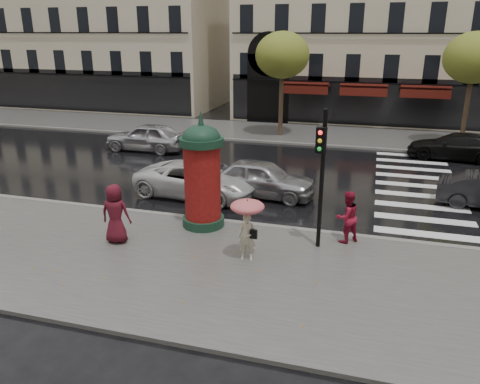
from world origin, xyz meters
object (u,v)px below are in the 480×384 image
(car_far_silver, at_px, (146,137))
(man_burgundy, at_px, (115,214))
(traffic_light, at_px, (321,167))
(car_black, at_px, (455,146))
(woman_umbrella, at_px, (247,220))
(woman_red, at_px, (347,217))
(car_white, at_px, (196,180))
(car_silver, at_px, (262,178))
(morris_column, at_px, (202,173))

(car_far_silver, bearing_deg, man_burgundy, 22.84)
(traffic_light, relative_size, car_black, 0.90)
(woman_umbrella, bearing_deg, car_far_silver, 128.05)
(woman_umbrella, distance_m, man_burgundy, 4.41)
(woman_umbrella, xyz_separation_m, car_black, (7.70, 14.70, -0.69))
(woman_red, bearing_deg, car_white, -65.96)
(man_burgundy, xyz_separation_m, car_far_silver, (-4.89, 11.83, -0.29))
(man_burgundy, bearing_deg, woman_red, -169.89)
(woman_umbrella, distance_m, car_white, 6.43)
(woman_red, bearing_deg, traffic_light, -0.76)
(car_silver, bearing_deg, car_far_silver, 59.62)
(traffic_light, xyz_separation_m, car_far_silver, (-11.21, 10.45, -1.97))
(woman_red, relative_size, car_white, 0.33)
(man_burgundy, bearing_deg, woman_umbrella, 173.52)
(woman_red, bearing_deg, man_burgundy, -23.88)
(car_white, relative_size, car_far_silver, 1.09)
(man_burgundy, distance_m, car_far_silver, 12.80)
(man_burgundy, relative_size, car_black, 0.40)
(woman_red, height_order, traffic_light, traffic_light)
(car_black, bearing_deg, morris_column, -31.18)
(woman_red, relative_size, man_burgundy, 0.88)
(morris_column, height_order, car_silver, morris_column)
(car_black, bearing_deg, woman_umbrella, -20.75)
(car_far_silver, bearing_deg, traffic_light, 47.38)
(woman_red, xyz_separation_m, car_white, (-6.42, 3.13, -0.27))
(woman_umbrella, height_order, traffic_light, traffic_light)
(woman_umbrella, relative_size, traffic_light, 0.44)
(car_white, bearing_deg, morris_column, -148.78)
(woman_red, height_order, morris_column, morris_column)
(car_black, bearing_deg, traffic_light, -16.62)
(car_silver, relative_size, car_far_silver, 0.96)
(car_silver, bearing_deg, car_white, 111.46)
(woman_umbrella, bearing_deg, traffic_light, 36.46)
(morris_column, relative_size, traffic_light, 0.92)
(car_silver, bearing_deg, woman_umbrella, -165.74)
(car_silver, xyz_separation_m, car_white, (-2.66, -0.80, -0.06))
(car_white, bearing_deg, woman_red, -110.28)
(woman_umbrella, distance_m, car_black, 16.61)
(traffic_light, distance_m, car_black, 14.63)
(morris_column, relative_size, car_far_silver, 0.85)
(woman_umbrella, bearing_deg, car_white, 125.01)
(man_burgundy, distance_m, traffic_light, 6.68)
(man_burgundy, height_order, morris_column, morris_column)
(woman_umbrella, relative_size, car_far_silver, 0.41)
(traffic_light, xyz_separation_m, car_silver, (-2.93, 4.61, -2.00))
(morris_column, bearing_deg, woman_umbrella, -44.07)
(traffic_light, bearing_deg, morris_column, 170.53)
(woman_umbrella, xyz_separation_m, man_burgundy, (-4.40, 0.04, -0.30))
(car_silver, bearing_deg, woman_red, -131.43)
(car_far_silver, bearing_deg, car_white, 40.65)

